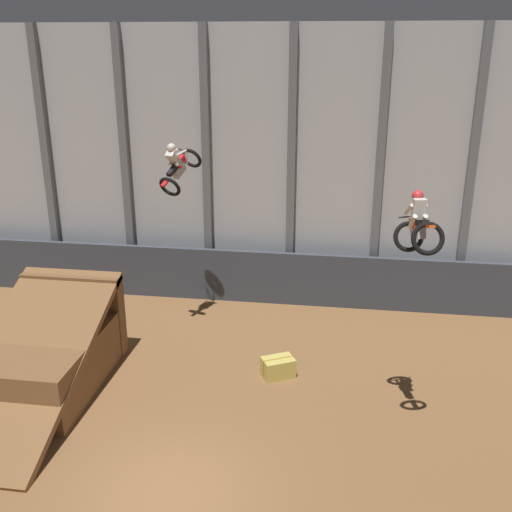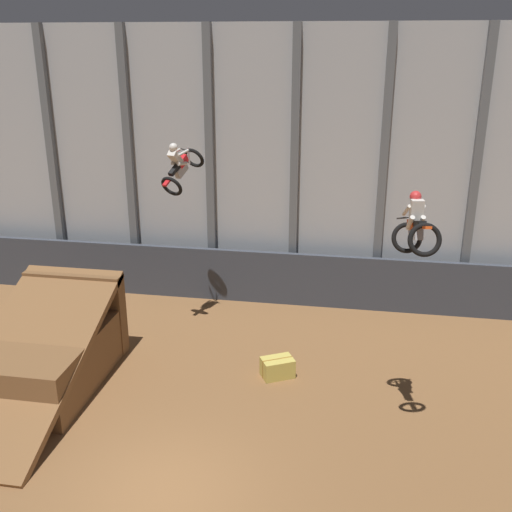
# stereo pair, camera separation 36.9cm
# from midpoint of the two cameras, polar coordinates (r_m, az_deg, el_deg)

# --- Properties ---
(ground_plane) EXTENTS (60.00, 60.00, 0.00)m
(ground_plane) POSITION_cam_midpoint_polar(r_m,az_deg,el_deg) (13.98, -7.90, -21.41)
(ground_plane) COLOR brown
(arena_back_wall) EXTENTS (32.00, 0.40, 9.77)m
(arena_back_wall) POSITION_cam_midpoint_polar(r_m,az_deg,el_deg) (21.61, 0.17, 8.38)
(arena_back_wall) COLOR #ADB2B7
(arena_back_wall) RESTS_ON ground_plane
(lower_barrier) EXTENTS (31.36, 0.20, 1.97)m
(lower_barrier) POSITION_cam_midpoint_polar(r_m,az_deg,el_deg) (22.08, -0.13, -1.95)
(lower_barrier) COLOR #383D47
(lower_barrier) RESTS_ON ground_plane
(dirt_ramp) EXTENTS (3.05, 6.45, 2.75)m
(dirt_ramp) POSITION_cam_midpoint_polar(r_m,az_deg,el_deg) (18.02, -18.57, -8.59)
(dirt_ramp) COLOR brown
(dirt_ramp) RESTS_ON ground_plane
(rider_bike_left_air) EXTENTS (1.24, 1.88, 1.69)m
(rider_bike_left_air) POSITION_cam_midpoint_polar(r_m,az_deg,el_deg) (18.94, -6.65, 8.47)
(rider_bike_left_air) COLOR black
(rider_bike_right_air) EXTENTS (1.03, 1.76, 1.62)m
(rider_bike_right_air) POSITION_cam_midpoint_polar(r_m,az_deg,el_deg) (13.83, 15.70, 2.53)
(rider_bike_right_air) COLOR black
(hay_bale_trackside) EXTENTS (1.08, 0.95, 0.57)m
(hay_bale_trackside) POSITION_cam_midpoint_polar(r_m,az_deg,el_deg) (17.59, 2.67, -10.56)
(hay_bale_trackside) COLOR #CCB751
(hay_bale_trackside) RESTS_ON ground_plane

